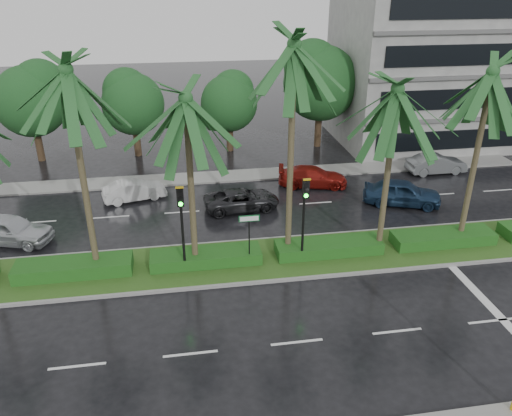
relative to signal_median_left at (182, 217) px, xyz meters
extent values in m
plane|color=black|center=(4.00, -0.30, -3.00)|extent=(120.00, 120.00, 0.00)
cube|color=gray|center=(4.00, 11.70, -2.94)|extent=(40.00, 2.00, 0.12)
cube|color=gray|center=(4.00, 0.70, -2.93)|extent=(36.00, 4.00, 0.14)
cube|color=#2E551C|center=(4.00, 0.70, -2.85)|extent=(35.60, 3.70, 0.02)
cube|color=#134516|center=(-5.00, 0.70, -2.55)|extent=(5.20, 1.40, 0.60)
cube|color=#134516|center=(1.00, 0.70, -2.55)|extent=(5.20, 1.40, 0.60)
cube|color=#134516|center=(7.00, 0.70, -2.55)|extent=(5.20, 1.40, 0.60)
cube|color=#134516|center=(13.00, 0.70, -2.55)|extent=(5.20, 1.40, 0.60)
cube|color=silver|center=(-8.00, 6.70, -2.99)|extent=(2.00, 0.12, 0.01)
cube|color=silver|center=(-4.00, -5.30, -2.99)|extent=(2.00, 0.12, 0.01)
cube|color=silver|center=(-4.00, 6.70, -2.99)|extent=(2.00, 0.12, 0.01)
cube|color=silver|center=(0.00, -5.30, -2.99)|extent=(2.00, 0.12, 0.01)
cube|color=silver|center=(0.00, 6.70, -2.99)|extent=(2.00, 0.12, 0.01)
cube|color=silver|center=(4.00, -5.30, -2.99)|extent=(2.00, 0.12, 0.01)
cube|color=silver|center=(4.00, 6.70, -2.99)|extent=(2.00, 0.12, 0.01)
cube|color=silver|center=(8.00, -5.30, -2.99)|extent=(2.00, 0.12, 0.01)
cube|color=silver|center=(8.00, 6.70, -2.99)|extent=(2.00, 0.12, 0.01)
cube|color=silver|center=(12.00, -5.30, -2.99)|extent=(2.00, 0.12, 0.01)
cube|color=silver|center=(12.00, 6.70, -2.99)|extent=(2.00, 0.12, 0.01)
cube|color=silver|center=(16.00, 6.70, -2.99)|extent=(2.00, 0.12, 0.01)
cube|color=silver|center=(20.00, 6.70, -2.99)|extent=(2.00, 0.12, 0.01)
cube|color=silver|center=(12.50, -3.30, -2.99)|extent=(0.40, 6.00, 0.01)
cylinder|color=#473E29|center=(-4.00, 0.80, 1.70)|extent=(0.28, 0.28, 9.11)
cylinder|color=#473E29|center=(-4.00, 0.80, -2.63)|extent=(0.40, 0.40, 0.44)
cylinder|color=#473E29|center=(0.50, 0.60, 1.10)|extent=(0.28, 0.28, 7.89)
cylinder|color=#473E29|center=(0.50, 0.60, -2.63)|extent=(0.40, 0.40, 0.44)
cylinder|color=#473E29|center=(5.00, 0.90, 2.08)|extent=(0.28, 0.28, 9.86)
cylinder|color=#473E29|center=(5.00, 0.90, -2.63)|extent=(0.40, 0.40, 0.44)
cylinder|color=#473E29|center=(9.50, 0.50, 1.14)|extent=(0.28, 0.28, 7.98)
cylinder|color=#473E29|center=(9.50, 0.50, -2.63)|extent=(0.40, 0.40, 0.44)
cylinder|color=#473E29|center=(14.00, 0.80, 1.41)|extent=(0.28, 0.28, 8.51)
cylinder|color=#473E29|center=(14.00, 0.80, -2.63)|extent=(0.40, 0.40, 0.44)
cylinder|color=black|center=(0.00, 0.10, -1.15)|extent=(0.12, 0.12, 3.40)
cube|color=black|center=(0.00, -0.08, 1.00)|extent=(0.30, 0.18, 0.90)
cube|color=gold|center=(0.00, -0.20, 1.48)|extent=(0.34, 0.12, 0.06)
cylinder|color=black|center=(0.00, -0.18, 1.30)|extent=(0.18, 0.04, 0.18)
cylinder|color=black|center=(0.00, -0.18, 1.00)|extent=(0.18, 0.04, 0.18)
cylinder|color=#0CE519|center=(0.00, -0.18, 0.70)|extent=(0.18, 0.04, 0.18)
cylinder|color=black|center=(5.50, 0.10, -1.15)|extent=(0.12, 0.12, 3.40)
cube|color=black|center=(5.50, -0.08, 1.00)|extent=(0.30, 0.18, 0.90)
cube|color=gold|center=(5.50, -0.20, 1.48)|extent=(0.34, 0.12, 0.06)
cylinder|color=black|center=(5.50, -0.18, 1.30)|extent=(0.18, 0.04, 0.18)
cylinder|color=black|center=(5.50, -0.18, 1.00)|extent=(0.18, 0.04, 0.18)
cylinder|color=#0CE519|center=(5.50, -0.18, 0.70)|extent=(0.18, 0.04, 0.18)
cylinder|color=black|center=(3.00, 0.20, -1.55)|extent=(0.06, 0.06, 2.60)
cube|color=#0C5926|center=(3.00, 0.17, -0.40)|extent=(0.95, 0.04, 0.30)
cube|color=white|center=(3.00, 0.15, -0.40)|extent=(0.85, 0.01, 0.22)
cylinder|color=#382719|center=(-10.00, 17.20, -1.78)|extent=(0.52, 0.52, 2.44)
sphere|color=#15391B|center=(-10.00, 17.20, 1.39)|extent=(5.01, 5.01, 5.01)
sphere|color=#15391B|center=(-10.00, 17.50, 2.36)|extent=(3.76, 3.76, 3.76)
cylinder|color=#382719|center=(-3.00, 17.20, -1.91)|extent=(0.52, 0.52, 2.18)
sphere|color=#15391B|center=(-3.00, 17.20, 0.93)|extent=(4.49, 4.49, 4.49)
sphere|color=#15391B|center=(-3.00, 17.50, 1.81)|extent=(3.37, 3.37, 3.37)
cylinder|color=#382719|center=(4.00, 17.20, -1.97)|extent=(0.52, 0.52, 2.06)
sphere|color=#15391B|center=(4.00, 17.20, 0.71)|extent=(4.24, 4.24, 4.24)
sphere|color=#15391B|center=(4.00, 17.50, 1.54)|extent=(3.18, 3.18, 3.18)
cylinder|color=#382719|center=(11.00, 17.20, -1.62)|extent=(0.52, 0.52, 2.76)
sphere|color=#15391B|center=(11.00, 17.20, 1.97)|extent=(5.68, 5.68, 5.68)
sphere|color=#15391B|center=(11.00, 17.50, 3.08)|extent=(4.26, 4.26, 4.26)
cylinder|color=#382719|center=(18.00, 17.20, -1.65)|extent=(0.52, 0.52, 2.69)
sphere|color=#15391B|center=(18.00, 17.20, 1.85)|extent=(5.54, 5.54, 5.54)
sphere|color=#15391B|center=(18.00, 17.50, 2.93)|extent=(4.16, 4.16, 4.16)
cube|color=gray|center=(21.00, 17.70, 3.00)|extent=(16.00, 10.00, 12.00)
imported|color=#B9BCC2|center=(-8.78, 4.53, -2.25)|extent=(2.99, 4.71, 1.49)
imported|color=#BABABA|center=(-2.78, 8.93, -2.38)|extent=(2.21, 3.97, 1.24)
imported|color=#232326|center=(3.50, 6.57, -2.39)|extent=(2.44, 4.56, 1.22)
imported|color=maroon|center=(8.50, 9.33, -2.36)|extent=(2.71, 4.70, 1.28)
imported|color=#192E4B|center=(13.00, 5.73, -2.23)|extent=(3.23, 4.85, 1.53)
imported|color=slate|center=(17.50, 10.20, -2.33)|extent=(1.49, 4.07, 1.33)
camera|label=1|loc=(0.13, -19.67, 9.70)|focal=35.00mm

